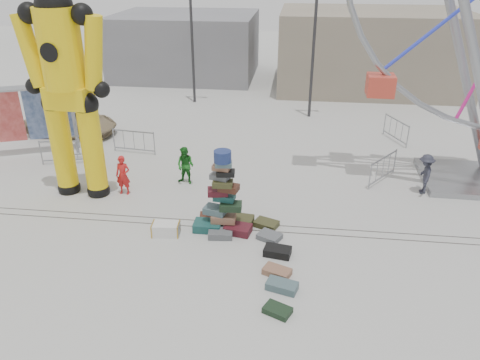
# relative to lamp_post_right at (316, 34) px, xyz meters

# --- Properties ---
(ground) EXTENTS (90.00, 90.00, 0.00)m
(ground) POSITION_rel_lamp_post_right_xyz_m (-3.09, -13.00, -4.48)
(ground) COLOR #9E9E99
(ground) RESTS_ON ground
(track_line_near) EXTENTS (40.00, 0.04, 0.01)m
(track_line_near) POSITION_rel_lamp_post_right_xyz_m (-3.09, -12.40, -4.48)
(track_line_near) COLOR #47443F
(track_line_near) RESTS_ON ground
(track_line_far) EXTENTS (40.00, 0.04, 0.01)m
(track_line_far) POSITION_rel_lamp_post_right_xyz_m (-3.09, -12.00, -4.48)
(track_line_far) COLOR #47443F
(track_line_far) RESTS_ON ground
(building_right) EXTENTS (12.00, 8.00, 5.00)m
(building_right) POSITION_rel_lamp_post_right_xyz_m (3.91, 7.00, -1.98)
(building_right) COLOR gray
(building_right) RESTS_ON ground
(building_left) EXTENTS (10.00, 8.00, 4.40)m
(building_left) POSITION_rel_lamp_post_right_xyz_m (-9.09, 9.00, -2.28)
(building_left) COLOR gray
(building_left) RESTS_ON ground
(lamp_post_right) EXTENTS (1.41, 0.25, 8.00)m
(lamp_post_right) POSITION_rel_lamp_post_right_xyz_m (0.00, 0.00, 0.00)
(lamp_post_right) COLOR #2D2D30
(lamp_post_right) RESTS_ON ground
(lamp_post_left) EXTENTS (1.41, 0.25, 8.00)m
(lamp_post_left) POSITION_rel_lamp_post_right_xyz_m (-7.00, 2.00, 0.00)
(lamp_post_left) COLOR #2D2D30
(lamp_post_left) RESTS_ON ground
(suitcase_tower) EXTENTS (1.96, 1.76, 2.81)m
(suitcase_tower) POSITION_rel_lamp_post_right_xyz_m (-3.06, -12.35, -3.70)
(suitcase_tower) COLOR #1A504D
(suitcase_tower) RESTS_ON ground
(crash_test_dummy) EXTENTS (3.28, 1.44, 8.25)m
(crash_test_dummy) POSITION_rel_lamp_post_right_xyz_m (-8.79, -10.47, -0.13)
(crash_test_dummy) COLOR black
(crash_test_dummy) RESTS_ON ground
(banner_scaffold) EXTENTS (4.27, 2.27, 3.12)m
(banner_scaffold) POSITION_rel_lamp_post_right_xyz_m (-12.77, -7.14, -2.14)
(banner_scaffold) COLOR gray
(banner_scaffold) RESTS_ON ground
(steamer_trunk) EXTENTS (0.92, 0.58, 0.41)m
(steamer_trunk) POSITION_rel_lamp_post_right_xyz_m (-4.87, -13.00, -4.27)
(steamer_trunk) COLOR silver
(steamer_trunk) RESTS_ON ground
(row_case_0) EXTENTS (0.92, 0.78, 0.19)m
(row_case_0) POSITION_rel_lamp_post_right_xyz_m (-1.65, -12.09, -4.39)
(row_case_0) COLOR #404020
(row_case_0) RESTS_ON ground
(row_case_1) EXTENTS (0.89, 0.82, 0.18)m
(row_case_1) POSITION_rel_lamp_post_right_xyz_m (-1.49, -12.84, -4.39)
(row_case_1) COLOR slate
(row_case_1) RESTS_ON ground
(row_case_2) EXTENTS (0.89, 0.64, 0.25)m
(row_case_2) POSITION_rel_lamp_post_right_xyz_m (-1.19, -13.71, -4.36)
(row_case_2) COLOR black
(row_case_2) RESTS_ON ground
(row_case_3) EXTENTS (0.90, 0.73, 0.19)m
(row_case_3) POSITION_rel_lamp_post_right_xyz_m (-1.16, -14.67, -4.39)
(row_case_3) COLOR #93654B
(row_case_3) RESTS_ON ground
(row_case_4) EXTENTS (0.94, 0.68, 0.23)m
(row_case_4) POSITION_rel_lamp_post_right_xyz_m (-0.99, -15.32, -4.37)
(row_case_4) COLOR #4B656B
(row_case_4) RESTS_ON ground
(row_case_5) EXTENTS (0.82, 0.71, 0.17)m
(row_case_5) POSITION_rel_lamp_post_right_xyz_m (-1.07, -16.27, -4.40)
(row_case_5) COLOR #1A301C
(row_case_5) RESTS_ON ground
(barricade_dummy_a) EXTENTS (1.97, 0.56, 1.10)m
(barricade_dummy_a) POSITION_rel_lamp_post_right_xyz_m (-10.71, -7.94, -3.93)
(barricade_dummy_a) COLOR gray
(barricade_dummy_a) RESTS_ON ground
(barricade_dummy_b) EXTENTS (1.95, 0.64, 1.10)m
(barricade_dummy_b) POSITION_rel_lamp_post_right_xyz_m (-10.40, -7.26, -3.93)
(barricade_dummy_b) COLOR gray
(barricade_dummy_b) RESTS_ON ground
(barricade_dummy_c) EXTENTS (2.00, 0.34, 1.10)m
(barricade_dummy_c) POSITION_rel_lamp_post_right_xyz_m (-8.13, -6.39, -3.93)
(barricade_dummy_c) COLOR gray
(barricade_dummy_c) RESTS_ON ground
(barricade_wheel_front) EXTENTS (1.28, 1.66, 1.10)m
(barricade_wheel_front) POSITION_rel_lamp_post_right_xyz_m (2.72, -8.07, -3.93)
(barricade_wheel_front) COLOR gray
(barricade_wheel_front) RESTS_ON ground
(barricade_wheel_back) EXTENTS (0.87, 1.88, 1.10)m
(barricade_wheel_back) POSITION_rel_lamp_post_right_xyz_m (4.03, -3.35, -3.93)
(barricade_wheel_back) COLOR gray
(barricade_wheel_back) RESTS_ON ground
(pedestrian_red) EXTENTS (0.57, 0.39, 1.54)m
(pedestrian_red) POSITION_rel_lamp_post_right_xyz_m (-7.21, -10.34, -3.71)
(pedestrian_red) COLOR red
(pedestrian_red) RESTS_ON ground
(pedestrian_green) EXTENTS (0.87, 0.76, 1.52)m
(pedestrian_green) POSITION_rel_lamp_post_right_xyz_m (-5.07, -9.18, -3.72)
(pedestrian_green) COLOR #19641B
(pedestrian_green) RESTS_ON ground
(pedestrian_black) EXTENTS (0.97, 0.62, 1.54)m
(pedestrian_black) POSITION_rel_lamp_post_right_xyz_m (-9.23, -8.30, -3.71)
(pedestrian_black) COLOR black
(pedestrian_black) RESTS_ON ground
(pedestrian_grey) EXTENTS (0.69, 1.07, 1.57)m
(pedestrian_grey) POSITION_rel_lamp_post_right_xyz_m (4.13, -8.87, -3.70)
(pedestrian_grey) COLOR #282935
(pedestrian_grey) RESTS_ON ground
(parked_suv) EXTENTS (4.63, 2.43, 1.24)m
(parked_suv) POSITION_rel_lamp_post_right_xyz_m (-12.05, -4.37, -3.86)
(parked_suv) COLOR #988462
(parked_suv) RESTS_ON ground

